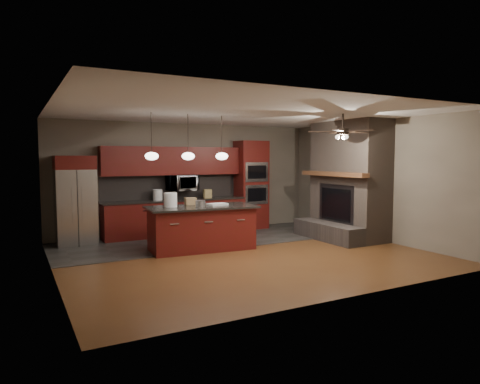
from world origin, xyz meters
TOP-DOWN VIEW (x-y plane):
  - ground at (0.00, 0.00)m, footprint 7.00×7.00m
  - ceiling at (0.00, 0.00)m, footprint 7.00×6.00m
  - back_wall at (0.00, 3.00)m, footprint 7.00×0.02m
  - right_wall at (3.50, 0.00)m, footprint 0.02×6.00m
  - left_wall at (-3.50, 0.00)m, footprint 0.02×6.00m
  - slate_tile_patch at (0.00, 1.80)m, footprint 7.00×2.40m
  - fireplace_column at (3.04, 0.40)m, footprint 1.30×2.10m
  - back_cabinetry at (-0.48, 2.74)m, footprint 3.59×0.64m
  - oven_tower at (1.70, 2.69)m, footprint 0.80×0.63m
  - microwave at (-0.27, 2.75)m, footprint 0.73×0.41m
  - refrigerator at (-2.82, 2.62)m, footprint 0.84×0.75m
  - kitchen_island at (-0.56, 0.82)m, footprint 2.35×1.22m
  - white_bucket at (-1.19, 0.98)m, footprint 0.35×0.35m
  - paint_can at (-0.64, 0.72)m, footprint 0.25×0.25m
  - paint_tray at (-0.19, 0.84)m, footprint 0.42×0.31m
  - cardboard_box at (-0.66, 1.20)m, footprint 0.25×0.19m
  - counter_bucket at (-0.92, 2.70)m, footprint 0.26×0.26m
  - counter_box at (0.38, 2.65)m, footprint 0.21×0.17m
  - pendant_left at (-1.65, 0.70)m, footprint 0.26×0.26m
  - pendant_center at (-0.90, 0.70)m, footprint 0.26×0.26m
  - pendant_right at (-0.15, 0.70)m, footprint 0.26×0.26m
  - ceiling_fan at (1.80, -0.80)m, footprint 1.27×1.33m

SIDE VIEW (x-z plane):
  - ground at x=0.00m, z-range 0.00..0.00m
  - slate_tile_patch at x=0.00m, z-range 0.00..0.01m
  - kitchen_island at x=-0.56m, z-range 0.00..0.92m
  - back_cabinetry at x=-0.48m, z-range -0.21..1.99m
  - paint_tray at x=-0.19m, z-range 0.92..0.96m
  - paint_can at x=-0.64m, z-range 0.92..1.05m
  - refrigerator at x=-2.82m, z-range 0.00..1.97m
  - cardboard_box at x=-0.66m, z-range 0.92..1.07m
  - counter_box at x=0.38m, z-range 0.90..1.12m
  - counter_bucket at x=-0.92m, z-range 0.90..1.16m
  - white_bucket at x=-1.19m, z-range 0.92..1.21m
  - oven_tower at x=1.70m, z-range 0.00..2.38m
  - fireplace_column at x=3.04m, z-range -0.10..2.70m
  - microwave at x=-0.27m, z-range 1.05..1.55m
  - back_wall at x=0.00m, z-range 0.00..2.80m
  - right_wall at x=3.50m, z-range 0.00..2.80m
  - left_wall at x=-3.50m, z-range 0.00..2.80m
  - pendant_left at x=-1.65m, z-range 1.51..2.42m
  - pendant_center at x=-0.90m, z-range 1.51..2.42m
  - pendant_right at x=-0.15m, z-range 1.51..2.42m
  - ceiling_fan at x=1.80m, z-range 2.25..2.66m
  - ceiling at x=0.00m, z-range 2.79..2.81m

